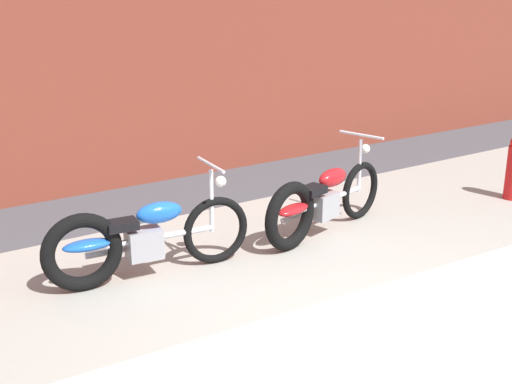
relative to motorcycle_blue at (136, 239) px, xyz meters
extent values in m
plane|color=#47474C|center=(1.12, -2.16, -0.40)|extent=(80.00, 80.00, 0.00)
cube|color=#9E998E|center=(1.12, -0.41, -0.40)|extent=(36.00, 3.50, 0.01)
torus|color=black|center=(0.80, -0.08, -0.06)|extent=(0.68, 0.15, 0.68)
torus|color=black|center=(-0.49, 0.05, -0.03)|extent=(0.74, 0.20, 0.73)
cylinder|color=silver|center=(0.16, -0.02, -0.02)|extent=(1.23, 0.18, 0.06)
cube|color=#99999E|center=(0.08, -0.01, -0.06)|extent=(0.34, 0.25, 0.28)
ellipsoid|color=blue|center=(0.24, -0.03, 0.22)|extent=(0.46, 0.23, 0.20)
ellipsoid|color=blue|center=(-0.44, 0.04, 0.03)|extent=(0.46, 0.22, 0.10)
cube|color=black|center=(-0.12, 0.01, 0.16)|extent=(0.30, 0.23, 0.08)
cylinder|color=silver|center=(0.76, -0.08, 0.25)|extent=(0.05, 0.05, 0.62)
cylinder|color=silver|center=(0.76, -0.08, 0.61)|extent=(0.09, 0.58, 0.03)
sphere|color=white|center=(0.86, -0.09, 0.43)|extent=(0.11, 0.11, 0.11)
cylinder|color=silver|center=(-0.15, 0.16, -0.14)|extent=(0.55, 0.12, 0.06)
torus|color=black|center=(2.87, 0.10, -0.06)|extent=(0.68, 0.24, 0.68)
torus|color=black|center=(1.61, -0.22, -0.03)|extent=(0.74, 0.30, 0.73)
cylinder|color=silver|center=(2.24, -0.06, -0.02)|extent=(1.21, 0.35, 0.06)
cube|color=#99999E|center=(2.16, -0.08, -0.06)|extent=(0.36, 0.29, 0.28)
ellipsoid|color=red|center=(2.32, -0.04, 0.22)|extent=(0.47, 0.29, 0.20)
ellipsoid|color=red|center=(1.66, -0.21, 0.03)|extent=(0.47, 0.28, 0.10)
cube|color=black|center=(1.97, -0.13, 0.16)|extent=(0.32, 0.26, 0.08)
cylinder|color=silver|center=(2.83, 0.09, 0.25)|extent=(0.05, 0.05, 0.62)
cylinder|color=silver|center=(2.83, 0.09, 0.61)|extent=(0.17, 0.57, 0.03)
sphere|color=white|center=(2.93, 0.11, 0.43)|extent=(0.11, 0.11, 0.11)
cylinder|color=silver|center=(1.89, 0.01, -0.14)|extent=(0.55, 0.19, 0.06)
camera|label=1|loc=(-2.13, -5.16, 2.19)|focal=44.93mm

